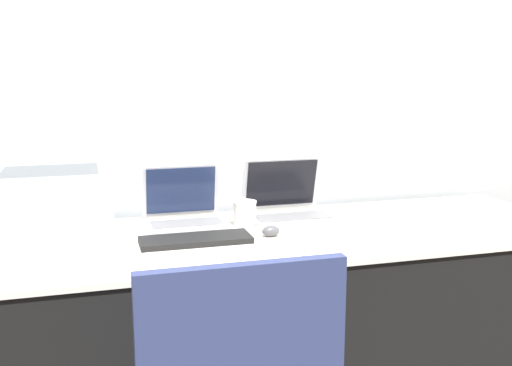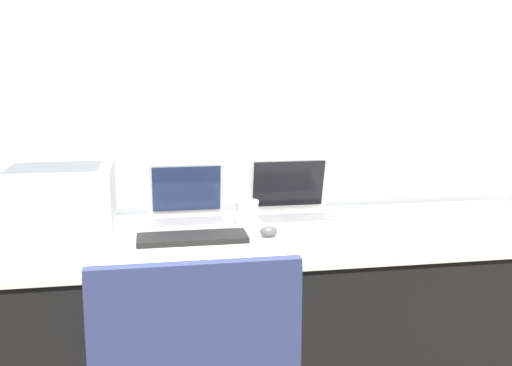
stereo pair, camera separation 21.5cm
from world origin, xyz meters
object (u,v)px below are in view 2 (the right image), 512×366
object	(u,v)px
printer	(57,197)
external_keyboard	(192,238)
coffee_cup	(247,213)
laptop_right	(293,206)
mouse	(269,232)
laptop_left	(188,210)

from	to	relation	value
printer	external_keyboard	world-z (taller)	printer
external_keyboard	coffee_cup	world-z (taller)	coffee_cup
laptop_right	coffee_cup	world-z (taller)	laptop_right
printer	mouse	bearing A→B (deg)	-12.95
printer	laptop_right	distance (m)	0.89
printer	external_keyboard	size ratio (longest dim) A/B	1.03
external_keyboard	mouse	distance (m)	0.27
laptop_left	laptop_right	bearing A→B (deg)	-1.32
printer	laptop_right	size ratio (longest dim) A/B	1.20
mouse	printer	bearing A→B (deg)	167.05
printer	external_keyboard	distance (m)	0.51
laptop_right	external_keyboard	world-z (taller)	laptop_right
laptop_left	coffee_cup	world-z (taller)	laptop_left
coffee_cup	mouse	bearing A→B (deg)	-73.72
laptop_left	laptop_right	size ratio (longest dim) A/B	0.92
laptop_right	mouse	bearing A→B (deg)	-121.14
external_keyboard	coffee_cup	bearing A→B (deg)	37.87
laptop_right	mouse	world-z (taller)	laptop_right
printer	coffee_cup	distance (m)	0.69
external_keyboard	laptop_left	bearing A→B (deg)	89.26
laptop_left	external_keyboard	distance (m)	0.26
laptop_right	laptop_left	bearing A→B (deg)	178.68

